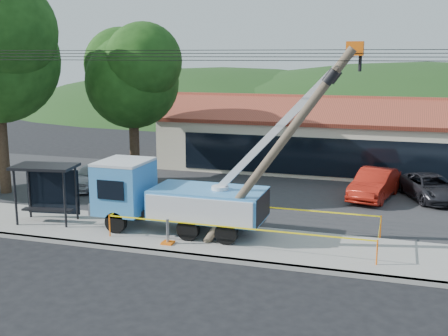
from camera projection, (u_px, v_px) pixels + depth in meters
name	position (u px, v px, depth m)	size (l,w,h in m)	color
ground	(151.00, 278.00, 18.38)	(120.00, 120.00, 0.00)	black
curb	(176.00, 254.00, 20.33)	(60.00, 0.25, 0.15)	gray
sidewalk	(194.00, 238.00, 22.11)	(60.00, 4.00, 0.15)	gray
parking_lot	(247.00, 192.00, 29.59)	(60.00, 12.00, 0.10)	#28282B
strip_mall	(341.00, 140.00, 35.50)	(22.50, 8.53, 4.67)	beige
tree_lot	(132.00, 72.00, 31.37)	(6.30, 5.60, 8.94)	#332316
hill_west	(223.00, 110.00, 74.22)	(78.40, 56.00, 28.00)	#1D3D16
hill_center	(423.00, 116.00, 66.84)	(89.60, 64.00, 32.00)	#1D3D16
utility_truck	(175.00, 195.00, 22.60)	(10.49, 3.73, 7.48)	black
leaning_pole	(282.00, 142.00, 19.85)	(5.44, 1.74, 7.41)	brown
bus_shelter	(47.00, 180.00, 23.82)	(2.78, 1.96, 2.48)	black
caution_tape	(245.00, 220.00, 21.92)	(10.22, 3.13, 0.90)	#FF660D
car_silver	(93.00, 190.00, 30.38)	(1.61, 3.99, 1.36)	#9FA1A6
car_red	(374.00, 200.00, 28.16)	(1.57, 4.49, 1.48)	#A01B10
car_dark	(430.00, 201.00, 27.97)	(2.06, 4.48, 1.24)	black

